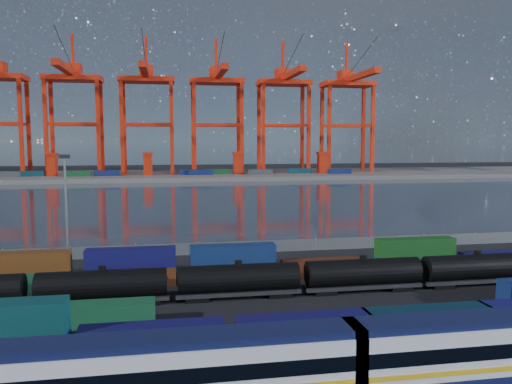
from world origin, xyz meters
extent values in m
plane|color=black|center=(0.00, 0.00, 0.00)|extent=(700.00, 700.00, 0.00)
plane|color=#2D3541|center=(0.00, 105.00, 0.01)|extent=(700.00, 700.00, 0.00)
cube|color=#514F4C|center=(0.00, 210.00, 1.00)|extent=(700.00, 70.00, 2.00)
cone|color=#1E2630|center=(-200.00, 1600.00, 260.00)|extent=(1100.00, 1100.00, 520.00)
cone|color=#1E2630|center=(200.00, 1600.00, 230.00)|extent=(1040.00, 1040.00, 460.00)
cone|color=#1E2630|center=(600.00, 1600.00, 190.00)|extent=(960.00, 960.00, 380.00)
cone|color=#1E2630|center=(950.00, 1600.00, 150.00)|extent=(840.00, 840.00, 300.00)
cube|color=silver|center=(-14.69, -20.51, 3.13)|extent=(26.95, 3.23, 4.10)
cube|color=#10153A|center=(-14.69, -20.51, 5.44)|extent=(26.95, 2.91, 0.54)
cube|color=black|center=(-14.69, -20.51, 3.56)|extent=(26.98, 3.33, 1.08)
cube|color=#110F4E|center=(-16.09, -10.25, 1.36)|extent=(12.55, 2.55, 2.72)
cube|color=#120F4E|center=(-2.51, -10.25, 1.36)|extent=(12.55, 2.55, 2.72)
cube|color=#0B273A|center=(9.71, -10.25, 1.36)|extent=(12.55, 2.55, 2.72)
cube|color=#175631|center=(-22.54, -3.50, 1.40)|extent=(12.89, 2.62, 2.79)
cube|color=#144C30|center=(-32.57, 11.67, 1.23)|extent=(11.33, 2.30, 2.46)
cube|color=brown|center=(-32.57, 11.67, 3.68)|extent=(11.33, 2.30, 2.46)
cube|color=#5D2B12|center=(-19.48, 11.67, 1.23)|extent=(11.33, 2.30, 2.46)
cube|color=#111052|center=(-19.48, 11.67, 3.68)|extent=(11.33, 2.30, 2.46)
cube|color=maroon|center=(-6.29, 11.67, 1.23)|extent=(11.33, 2.30, 2.46)
cube|color=navy|center=(-6.29, 11.67, 3.68)|extent=(11.33, 2.30, 2.46)
cube|color=#4C200F|center=(6.09, 11.67, 1.23)|extent=(11.33, 2.30, 2.46)
cube|color=#0E484A|center=(19.75, 11.67, 1.23)|extent=(11.33, 2.30, 2.46)
cube|color=#165219|center=(19.75, 11.67, 3.68)|extent=(11.33, 2.30, 2.46)
cube|color=#101052|center=(32.74, 11.67, 1.23)|extent=(11.33, 2.30, 2.46)
cube|color=black|center=(-32.64, 4.11, 0.33)|extent=(2.74, 1.98, 0.66)
cylinder|color=black|center=(-22.08, 4.11, 2.52)|extent=(14.26, 3.18, 3.18)
cylinder|color=black|center=(-22.08, 4.11, 4.28)|extent=(0.88, 0.88, 0.55)
cube|color=black|center=(-22.08, 4.11, 0.77)|extent=(14.81, 2.19, 0.44)
cube|color=black|center=(-27.01, 4.11, 0.33)|extent=(2.74, 1.98, 0.66)
cube|color=black|center=(-17.14, 4.11, 0.33)|extent=(2.74, 1.98, 0.66)
cylinder|color=black|center=(-6.58, 4.11, 2.52)|extent=(14.26, 3.18, 3.18)
cylinder|color=black|center=(-6.58, 4.11, 4.28)|extent=(0.88, 0.88, 0.55)
cube|color=black|center=(-6.58, 4.11, 0.77)|extent=(14.81, 2.19, 0.44)
cube|color=black|center=(-11.51, 4.11, 0.33)|extent=(2.74, 1.98, 0.66)
cube|color=black|center=(-1.64, 4.11, 0.33)|extent=(2.74, 1.98, 0.66)
cylinder|color=black|center=(8.92, 4.11, 2.52)|extent=(14.26, 3.18, 3.18)
cylinder|color=black|center=(8.92, 4.11, 4.28)|extent=(0.88, 0.88, 0.55)
cube|color=black|center=(8.92, 4.11, 0.77)|extent=(14.81, 2.19, 0.44)
cube|color=black|center=(3.99, 4.11, 0.33)|extent=(2.74, 1.98, 0.66)
cube|color=black|center=(13.86, 4.11, 0.33)|extent=(2.74, 1.98, 0.66)
cylinder|color=black|center=(24.42, 4.11, 2.52)|extent=(14.26, 3.18, 3.18)
cylinder|color=black|center=(24.42, 4.11, 4.28)|extent=(0.88, 0.88, 0.55)
cube|color=black|center=(24.42, 4.11, 0.77)|extent=(14.81, 2.19, 0.44)
cube|color=black|center=(19.49, 4.11, 0.33)|extent=(2.74, 1.98, 0.66)
cube|color=black|center=(29.36, 4.11, 0.33)|extent=(2.74, 1.98, 0.66)
cube|color=#595B5E|center=(0.00, 28.00, 1.00)|extent=(160.00, 0.06, 2.00)
cylinder|color=slate|center=(-40.00, 28.00, 1.10)|extent=(0.12, 0.12, 2.20)
cylinder|color=slate|center=(-30.00, 28.00, 1.10)|extent=(0.12, 0.12, 2.20)
cylinder|color=slate|center=(-20.00, 28.00, 1.10)|extent=(0.12, 0.12, 2.20)
cylinder|color=slate|center=(-10.00, 28.00, 1.10)|extent=(0.12, 0.12, 2.20)
cylinder|color=slate|center=(0.00, 28.00, 1.10)|extent=(0.12, 0.12, 2.20)
cylinder|color=slate|center=(10.00, 28.00, 1.10)|extent=(0.12, 0.12, 2.20)
cylinder|color=slate|center=(20.00, 28.00, 1.10)|extent=(0.12, 0.12, 2.20)
cylinder|color=slate|center=(30.00, 28.00, 1.10)|extent=(0.12, 0.12, 2.20)
cylinder|color=slate|center=(40.00, 28.00, 1.10)|extent=(0.12, 0.12, 2.20)
cylinder|color=slate|center=(-30.00, 26.00, 8.00)|extent=(0.36, 0.36, 16.00)
cube|color=black|center=(-30.00, 26.00, 16.30)|extent=(1.60, 0.40, 0.60)
cube|color=red|center=(-83.04, 198.48, 24.46)|extent=(1.74, 1.74, 48.92)
cube|color=red|center=(-83.04, 211.52, 24.46)|extent=(1.74, 1.74, 48.92)
cube|color=red|center=(-95.00, 211.52, 26.91)|extent=(23.92, 1.52, 1.52)
cube|color=red|center=(-71.96, 198.48, 24.46)|extent=(1.74, 1.74, 48.92)
cube|color=red|center=(-71.96, 211.52, 24.46)|extent=(1.74, 1.74, 48.92)
cube|color=red|center=(-48.04, 198.48, 24.46)|extent=(1.74, 1.74, 48.92)
cube|color=red|center=(-48.04, 211.52, 24.46)|extent=(1.74, 1.74, 48.92)
cube|color=red|center=(-60.00, 198.48, 26.91)|extent=(23.92, 1.52, 1.52)
cube|color=red|center=(-60.00, 211.52, 26.91)|extent=(23.92, 1.52, 1.52)
cube|color=red|center=(-60.00, 205.00, 48.92)|extent=(27.18, 15.22, 2.39)
cube|color=red|center=(-60.00, 191.95, 51.10)|extent=(3.26, 52.19, 2.72)
cube|color=red|center=(-60.00, 209.35, 53.82)|extent=(6.52, 8.70, 5.44)
cube|color=red|center=(-60.00, 207.17, 61.97)|extent=(1.30, 1.30, 17.40)
cylinder|color=black|center=(-60.00, 189.34, 58.71)|extent=(0.26, 44.75, 14.76)
cube|color=red|center=(-36.96, 198.48, 24.46)|extent=(1.74, 1.74, 48.92)
cube|color=red|center=(-36.96, 211.52, 24.46)|extent=(1.74, 1.74, 48.92)
cube|color=red|center=(-13.04, 198.48, 24.46)|extent=(1.74, 1.74, 48.92)
cube|color=red|center=(-13.04, 211.52, 24.46)|extent=(1.74, 1.74, 48.92)
cube|color=red|center=(-25.00, 198.48, 26.91)|extent=(23.92, 1.52, 1.52)
cube|color=red|center=(-25.00, 211.52, 26.91)|extent=(23.92, 1.52, 1.52)
cube|color=red|center=(-25.00, 205.00, 48.92)|extent=(27.18, 15.22, 2.39)
cube|color=red|center=(-25.00, 191.95, 51.10)|extent=(3.26, 52.19, 2.72)
cube|color=red|center=(-25.00, 209.35, 53.82)|extent=(6.52, 8.70, 5.44)
cube|color=red|center=(-25.00, 207.17, 61.97)|extent=(1.30, 1.30, 17.40)
cylinder|color=black|center=(-25.00, 189.34, 58.71)|extent=(0.26, 44.75, 14.76)
cube|color=red|center=(-1.96, 198.48, 24.46)|extent=(1.74, 1.74, 48.92)
cube|color=red|center=(-1.96, 211.52, 24.46)|extent=(1.74, 1.74, 48.92)
cube|color=red|center=(21.96, 198.48, 24.46)|extent=(1.74, 1.74, 48.92)
cube|color=red|center=(21.96, 211.52, 24.46)|extent=(1.74, 1.74, 48.92)
cube|color=red|center=(10.00, 198.48, 26.91)|extent=(23.92, 1.52, 1.52)
cube|color=red|center=(10.00, 211.52, 26.91)|extent=(23.92, 1.52, 1.52)
cube|color=red|center=(10.00, 205.00, 48.92)|extent=(27.18, 15.22, 2.39)
cube|color=red|center=(10.00, 191.95, 51.10)|extent=(3.26, 52.19, 2.72)
cube|color=red|center=(10.00, 209.35, 53.82)|extent=(6.52, 8.70, 5.44)
cube|color=red|center=(10.00, 207.17, 61.97)|extent=(1.30, 1.30, 17.40)
cylinder|color=black|center=(10.00, 189.34, 58.71)|extent=(0.26, 44.75, 14.76)
cube|color=red|center=(33.04, 198.48, 24.46)|extent=(1.74, 1.74, 48.92)
cube|color=red|center=(33.04, 211.52, 24.46)|extent=(1.74, 1.74, 48.92)
cube|color=red|center=(56.96, 198.48, 24.46)|extent=(1.74, 1.74, 48.92)
cube|color=red|center=(56.96, 211.52, 24.46)|extent=(1.74, 1.74, 48.92)
cube|color=red|center=(45.00, 198.48, 26.91)|extent=(23.92, 1.52, 1.52)
cube|color=red|center=(45.00, 211.52, 26.91)|extent=(23.92, 1.52, 1.52)
cube|color=red|center=(45.00, 205.00, 48.92)|extent=(27.18, 15.22, 2.39)
cube|color=red|center=(45.00, 191.95, 51.10)|extent=(3.26, 52.19, 2.72)
cube|color=red|center=(45.00, 209.35, 53.82)|extent=(6.52, 8.70, 5.44)
cube|color=red|center=(45.00, 207.17, 61.97)|extent=(1.30, 1.30, 17.40)
cylinder|color=black|center=(45.00, 189.34, 58.71)|extent=(0.26, 44.75, 14.76)
cube|color=red|center=(68.04, 198.48, 24.46)|extent=(1.74, 1.74, 48.92)
cube|color=red|center=(68.04, 211.52, 24.46)|extent=(1.74, 1.74, 48.92)
cube|color=red|center=(91.96, 198.48, 24.46)|extent=(1.74, 1.74, 48.92)
cube|color=red|center=(91.96, 211.52, 24.46)|extent=(1.74, 1.74, 48.92)
cube|color=red|center=(80.00, 198.48, 26.91)|extent=(23.92, 1.52, 1.52)
cube|color=red|center=(80.00, 211.52, 26.91)|extent=(23.92, 1.52, 1.52)
cube|color=red|center=(80.00, 205.00, 48.92)|extent=(27.18, 15.22, 2.39)
cube|color=red|center=(80.00, 191.95, 51.10)|extent=(3.26, 52.19, 2.72)
cube|color=red|center=(80.00, 209.35, 53.82)|extent=(6.52, 8.70, 5.44)
cube|color=red|center=(80.00, 207.17, 61.97)|extent=(1.30, 1.30, 17.40)
cylinder|color=black|center=(80.00, 189.34, 58.71)|extent=(0.26, 44.75, 14.76)
cube|color=navy|center=(0.66, 194.68, 3.30)|extent=(12.00, 2.44, 2.60)
cube|color=navy|center=(71.34, 190.93, 3.30)|extent=(12.00, 2.44, 2.60)
cube|color=navy|center=(-3.64, 196.08, 3.30)|extent=(12.00, 2.44, 2.60)
cube|color=#0C3842|center=(-79.29, 198.48, 3.30)|extent=(12.00, 2.44, 2.60)
cube|color=#3F4244|center=(-89.24, 193.73, 3.30)|extent=(12.00, 2.44, 2.60)
cube|color=#3F4244|center=(30.38, 192.70, 3.30)|extent=(12.00, 2.44, 2.60)
cube|color=#144C23|center=(-57.75, 194.20, 3.30)|extent=(12.00, 2.44, 2.60)
cube|color=navy|center=(-44.16, 195.53, 3.30)|extent=(12.00, 2.44, 2.60)
cube|color=#144C23|center=(9.34, 199.48, 3.30)|extent=(12.00, 2.44, 2.60)
cube|color=#0C3842|center=(52.41, 198.83, 3.30)|extent=(12.00, 2.44, 2.60)
cube|color=red|center=(-70.00, 200.00, 7.00)|extent=(4.00, 6.00, 10.00)
cube|color=red|center=(-70.00, 200.00, 12.50)|extent=(5.00, 7.00, 1.20)
cube|color=red|center=(-25.00, 200.00, 7.00)|extent=(4.00, 6.00, 10.00)
cube|color=red|center=(-25.00, 200.00, 12.50)|extent=(5.00, 7.00, 1.20)
cube|color=red|center=(20.00, 200.00, 7.00)|extent=(4.00, 6.00, 10.00)
cube|color=red|center=(20.00, 200.00, 12.50)|extent=(5.00, 7.00, 1.20)
cube|color=red|center=(65.00, 200.00, 7.00)|extent=(4.00, 6.00, 10.00)
cube|color=red|center=(65.00, 200.00, 12.50)|extent=(5.00, 7.00, 1.20)
camera|label=1|loc=(-14.39, -52.95, 18.56)|focal=35.00mm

